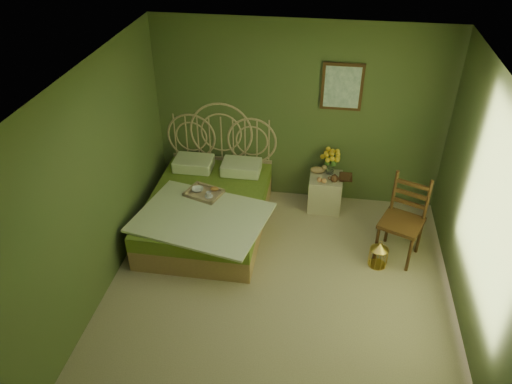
% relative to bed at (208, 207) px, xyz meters
% --- Properties ---
extents(floor, '(4.50, 4.50, 0.00)m').
position_rel_bed_xyz_m(floor, '(1.10, -1.29, -0.31)').
color(floor, tan).
rests_on(floor, ground).
extents(ceiling, '(4.50, 4.50, 0.00)m').
position_rel_bed_xyz_m(ceiling, '(1.10, -1.29, 2.29)').
color(ceiling, silver).
rests_on(ceiling, wall_back).
extents(wall_back, '(4.00, 0.00, 4.00)m').
position_rel_bed_xyz_m(wall_back, '(1.10, 0.96, 0.99)').
color(wall_back, '#515C30').
rests_on(wall_back, floor).
extents(wall_left, '(0.00, 4.50, 4.50)m').
position_rel_bed_xyz_m(wall_left, '(-0.90, -1.29, 0.99)').
color(wall_left, '#515C30').
rests_on(wall_left, floor).
extents(wall_right, '(0.00, 4.50, 4.50)m').
position_rel_bed_xyz_m(wall_right, '(3.10, -1.29, 0.99)').
color(wall_right, '#515C30').
rests_on(wall_right, floor).
extents(wall_art, '(0.54, 0.04, 0.64)m').
position_rel_bed_xyz_m(wall_art, '(1.65, 0.93, 1.44)').
color(wall_art, '#3C2210').
rests_on(wall_art, wall_back).
extents(bed, '(1.78, 2.25, 1.39)m').
position_rel_bed_xyz_m(bed, '(0.00, 0.00, 0.00)').
color(bed, tan).
rests_on(bed, floor).
extents(nightstand, '(0.46, 0.47, 0.93)m').
position_rel_bed_xyz_m(nightstand, '(1.56, 0.70, 0.04)').
color(nightstand, beige).
rests_on(nightstand, floor).
extents(chair, '(0.63, 0.63, 1.09)m').
position_rel_bed_xyz_m(chair, '(2.50, -0.17, 0.30)').
color(chair, '#3C2210').
rests_on(chair, floor).
extents(birdcage, '(0.22, 0.22, 0.34)m').
position_rel_bed_xyz_m(birdcage, '(2.26, -0.48, -0.14)').
color(birdcage, gold).
rests_on(birdcage, floor).
extents(book_lower, '(0.18, 0.24, 0.02)m').
position_rel_bed_xyz_m(book_lower, '(1.73, 0.71, 0.21)').
color(book_lower, '#381E0F').
rests_on(book_lower, nightstand).
extents(book_upper, '(0.20, 0.24, 0.02)m').
position_rel_bed_xyz_m(book_upper, '(1.73, 0.71, 0.23)').
color(book_upper, '#472819').
rests_on(book_upper, nightstand).
extents(cereal_bowl, '(0.19, 0.19, 0.04)m').
position_rel_bed_xyz_m(cereal_bowl, '(-0.14, 0.02, 0.25)').
color(cereal_bowl, white).
rests_on(cereal_bowl, bed).
extents(coffee_cup, '(0.09, 0.09, 0.07)m').
position_rel_bed_xyz_m(coffee_cup, '(0.04, -0.09, 0.27)').
color(coffee_cup, white).
rests_on(coffee_cup, bed).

